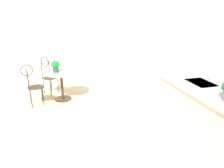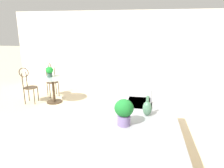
% 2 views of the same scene
% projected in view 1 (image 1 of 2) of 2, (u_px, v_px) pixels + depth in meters
% --- Properties ---
extents(ground_plane, '(40.00, 40.00, 0.00)m').
position_uv_depth(ground_plane, '(164.00, 137.00, 3.94)').
color(ground_plane, beige).
extents(wall_left_window, '(0.12, 7.80, 2.70)m').
position_uv_depth(wall_left_window, '(107.00, 37.00, 7.36)').
color(wall_left_window, silver).
rests_on(wall_left_window, ground).
extents(kitchen_island, '(2.80, 1.06, 0.92)m').
position_uv_depth(kitchen_island, '(218.00, 116.00, 3.73)').
color(kitchen_island, beige).
rests_on(kitchen_island, ground).
extents(bistro_table, '(0.80, 0.80, 0.74)m').
position_uv_depth(bistro_table, '(62.00, 83.00, 5.46)').
color(bistro_table, '#3D2D1E').
rests_on(bistro_table, ground).
extents(chair_near_window, '(0.43, 0.51, 1.04)m').
position_uv_depth(chair_near_window, '(33.00, 83.00, 5.10)').
color(chair_near_window, '#3D2D1E').
rests_on(chair_near_window, ground).
extents(chair_by_island, '(0.54, 0.54, 1.04)m').
position_uv_depth(chair_by_island, '(48.00, 74.00, 5.86)').
color(chair_by_island, '#3D2D1E').
rests_on(chair_by_island, ground).
extents(sink_faucet, '(0.02, 0.02, 0.22)m').
position_uv_depth(sink_faucet, '(210.00, 76.00, 4.09)').
color(sink_faucet, '#B2B5BA').
rests_on(sink_faucet, kitchen_island).
extents(potted_plant_on_table, '(0.21, 0.21, 0.30)m').
position_uv_depth(potted_plant_on_table, '(55.00, 66.00, 5.34)').
color(potted_plant_on_table, '#385147').
rests_on(potted_plant_on_table, bistro_table).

